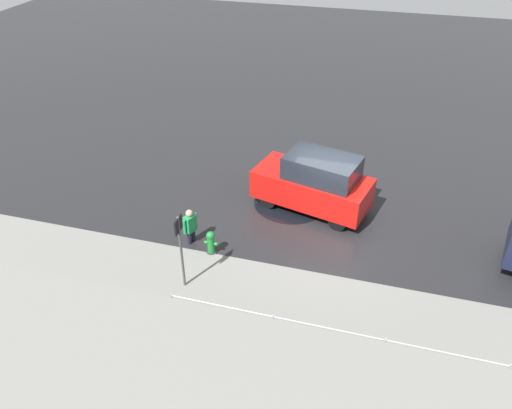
{
  "coord_description": "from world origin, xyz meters",
  "views": [
    {
      "loc": [
        -1.42,
        13.55,
        9.88
      ],
      "look_at": [
        2.12,
        0.91,
        0.9
      ],
      "focal_mm": 35.0,
      "sensor_mm": 36.0,
      "label": 1
    }
  ],
  "objects_px": {
    "moving_hatchback": "(314,183)",
    "fire_hydrant": "(211,243)",
    "pedestrian": "(190,225)",
    "sign_post": "(180,242)"
  },
  "relations": [
    {
      "from": "fire_hydrant",
      "to": "pedestrian",
      "type": "relative_size",
      "value": 0.66
    },
    {
      "from": "moving_hatchback",
      "to": "sign_post",
      "type": "distance_m",
      "value": 5.59
    },
    {
      "from": "moving_hatchback",
      "to": "pedestrian",
      "type": "relative_size",
      "value": 3.44
    },
    {
      "from": "pedestrian",
      "to": "sign_post",
      "type": "bearing_deg",
      "value": 106.19
    },
    {
      "from": "fire_hydrant",
      "to": "moving_hatchback",
      "type": "bearing_deg",
      "value": -128.2
    },
    {
      "from": "fire_hydrant",
      "to": "pedestrian",
      "type": "bearing_deg",
      "value": -23.5
    },
    {
      "from": "pedestrian",
      "to": "moving_hatchback",
      "type": "bearing_deg",
      "value": -139.02
    },
    {
      "from": "fire_hydrant",
      "to": "pedestrian",
      "type": "height_order",
      "value": "pedestrian"
    },
    {
      "from": "moving_hatchback",
      "to": "fire_hydrant",
      "type": "relative_size",
      "value": 5.23
    },
    {
      "from": "fire_hydrant",
      "to": "pedestrian",
      "type": "xyz_separation_m",
      "value": [
        0.79,
        -0.34,
        0.28
      ]
    }
  ]
}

